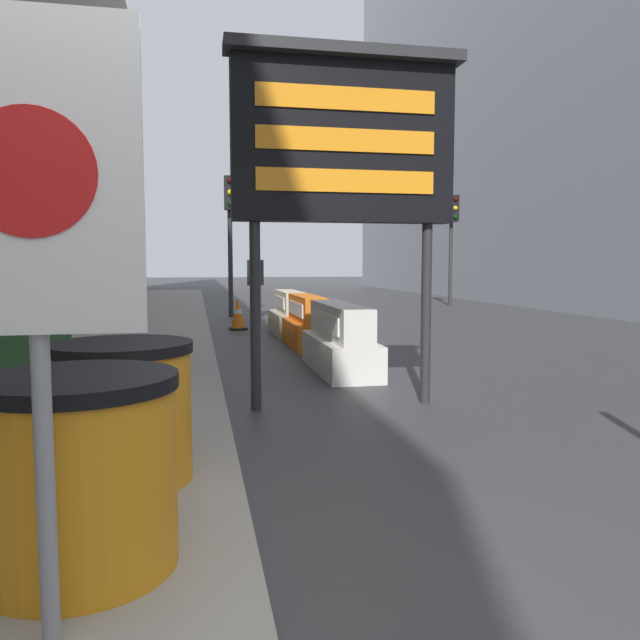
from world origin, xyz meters
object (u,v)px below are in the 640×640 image
jersey_barrier_white (340,342)px  warning_sign (33,216)px  traffic_cone_near (316,329)px  traffic_light_near_curb (230,215)px  jersey_barrier_cream (290,315)px  message_board (344,142)px  barrel_drum_middle (122,411)px  pedestrian_worker (256,278)px  traffic_cone_mid (238,314)px  jersey_barrier_orange_near (307,324)px  barrel_drum_foreground (79,472)px  traffic_light_far_side (453,226)px

jersey_barrier_white → warning_sign: bearing=-112.1°
traffic_cone_near → traffic_light_near_curb: bearing=98.0°
warning_sign → traffic_cone_near: size_ratio=2.76×
jersey_barrier_white → jersey_barrier_cream: jersey_barrier_white is taller
message_board → jersey_barrier_white: 2.88m
barrel_drum_middle → pedestrian_worker: size_ratio=0.48×
message_board → traffic_cone_near: (0.44, 3.70, -2.13)m
jersey_barrier_cream → traffic_cone_mid: size_ratio=2.70×
warning_sign → jersey_barrier_orange_near: 8.36m
traffic_cone_near → pedestrian_worker: 6.43m
jersey_barrier_cream → traffic_cone_near: bearing=-89.3°
barrel_drum_foreground → pedestrian_worker: (1.97, 13.23, 0.46)m
message_board → pedestrian_worker: (0.12, 10.10, -1.50)m
warning_sign → traffic_cone_near: (2.30, 7.39, -1.16)m
message_board → jersey_barrier_orange_near: 4.80m
jersey_barrier_cream → traffic_cone_mid: (-0.93, 0.95, -0.05)m
barrel_drum_foreground → message_board: size_ratio=0.24×
message_board → jersey_barrier_orange_near: (0.41, 4.28, -2.12)m
jersey_barrier_white → pedestrian_worker: bearing=92.0°
warning_sign → message_board: 4.24m
traffic_light_near_curb → traffic_light_far_side: 7.83m
warning_sign → jersey_barrier_orange_near: (2.27, 7.97, -1.15)m
jersey_barrier_cream → traffic_light_near_curb: 4.76m
barrel_drum_foreground → traffic_cone_mid: (1.33, 10.31, -0.21)m
traffic_light_far_side → pedestrian_worker: traffic_light_far_side is taller
message_board → jersey_barrier_white: size_ratio=1.65×
barrel_drum_foreground → jersey_barrier_white: bearing=65.8°
traffic_cone_mid → warning_sign: bearing=-97.0°
barrel_drum_middle → message_board: 3.38m
warning_sign → traffic_cone_mid: 11.01m
barrel_drum_foreground → traffic_cone_near: 7.21m
barrel_drum_middle → warning_sign: 1.88m
barrel_drum_foreground → jersey_barrier_white: 5.53m
traffic_cone_near → traffic_light_far_side: traffic_light_far_side is taller
message_board → traffic_cone_mid: bearing=94.2°
jersey_barrier_white → traffic_light_near_curb: traffic_light_near_curb is taller
jersey_barrier_white → traffic_light_near_curb: (-0.90, 8.43, 2.21)m
jersey_barrier_orange_near → jersey_barrier_cream: (-0.00, 1.94, -0.00)m
jersey_barrier_white → traffic_light_far_side: size_ratio=0.57×
jersey_barrier_orange_near → jersey_barrier_cream: size_ratio=0.96×
traffic_light_near_curb → pedestrian_worker: size_ratio=2.12×
barrel_drum_foreground → traffic_cone_mid: bearing=82.7°
traffic_cone_mid → traffic_light_far_side: (7.30, 6.10, 2.25)m
barrel_drum_foreground → warning_sign: (-0.01, -0.55, 0.99)m
barrel_drum_foreground → warning_sign: 1.13m
traffic_cone_near → traffic_light_far_side: (6.33, 9.57, 2.22)m
warning_sign → traffic_light_far_side: 19.06m
warning_sign → jersey_barrier_cream: bearing=77.1°
jersey_barrier_orange_near → traffic_cone_near: (0.03, -0.58, -0.01)m
barrel_drum_middle → jersey_barrier_white: size_ratio=0.40×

